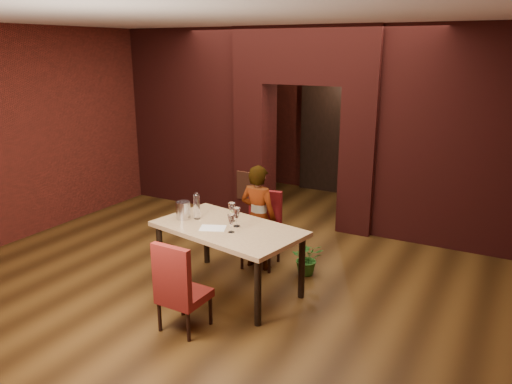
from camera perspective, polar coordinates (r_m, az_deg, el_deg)
floor at (r=7.00m, az=-1.15°, el=-7.95°), size 8.00×8.00×0.00m
ceiling at (r=6.40m, az=-1.32°, el=19.20°), size 7.00×8.00×0.04m
wall_back at (r=10.14m, az=10.25°, el=8.76°), size 7.00×0.04×3.20m
wall_left at (r=8.78m, az=-21.60°, el=6.78°), size 0.04×8.00×3.20m
pillar_left at (r=8.77m, az=-0.08°, el=4.91°), size 0.55×0.55×2.30m
pillar_right at (r=8.05m, az=11.89°, el=3.54°), size 0.55×0.55×2.30m
lintel at (r=8.19m, az=5.97°, el=15.30°), size 2.45×0.55×0.90m
wing_wall_left at (r=9.45m, az=-7.69°, el=8.35°), size 2.28×0.35×3.20m
wing_wall_right at (r=7.69m, az=22.22°, el=5.53°), size 2.28×0.35×3.20m
vent_panel at (r=8.66m, az=-1.01°, el=0.68°), size 0.40×0.03×0.50m
rear_door at (r=10.30m, az=7.87°, el=5.88°), size 0.90×0.08×2.10m
rear_door_frame at (r=10.26m, az=7.79°, el=5.85°), size 1.02×0.04×2.22m
dining_table at (r=6.08m, az=-3.14°, el=-7.61°), size 1.91×1.30×0.82m
chair_far at (r=6.71m, az=0.52°, el=-4.40°), size 0.52×0.52×1.01m
chair_near at (r=5.31m, az=-8.22°, el=-10.46°), size 0.46×0.46×0.99m
person_seated at (r=6.60m, az=0.26°, el=-2.89°), size 0.53×0.36×1.41m
wine_glass_a at (r=6.08m, az=-2.79°, el=-2.30°), size 0.09×0.09×0.23m
wine_glass_b at (r=5.89m, az=-2.23°, el=-2.89°), size 0.09×0.09×0.23m
wine_glass_c at (r=5.72m, az=-2.85°, el=-3.62°), size 0.09×0.09×0.21m
tasting_sheet at (r=5.89m, az=-4.96°, el=-4.13°), size 0.36×0.32×0.00m
wine_bucket at (r=6.22m, az=-8.31°, el=-2.07°), size 0.18×0.18×0.22m
water_bottle at (r=6.18m, az=-6.79°, el=-1.59°), size 0.08×0.08×0.33m
potted_plant at (r=6.58m, az=5.91°, el=-7.51°), size 0.52×0.50×0.45m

